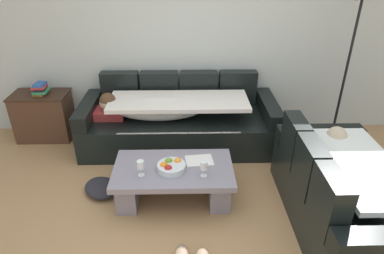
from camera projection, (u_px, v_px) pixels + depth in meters
ground_plane at (191, 234)px, 3.11m from camera, size 14.00×14.00×0.00m
back_wall at (188, 33)px, 4.37m from camera, size 9.00×0.10×2.70m
couch_along_wall at (176, 122)px, 4.39m from camera, size 2.46×0.92×0.88m
couch_near_window at (343, 194)px, 3.10m from camera, size 0.92×1.71×0.88m
coffee_table at (174, 179)px, 3.46m from camera, size 1.20×0.68×0.38m
fruit_bowl at (171, 167)px, 3.34m from camera, size 0.28×0.28×0.10m
wine_glass_near_left at (141, 165)px, 3.22m from camera, size 0.07×0.07×0.17m
wine_glass_near_right at (204, 166)px, 3.22m from camera, size 0.07×0.07×0.17m
open_magazine at (199, 160)px, 3.50m from camera, size 0.30×0.24×0.01m
side_cabinet at (44, 116)px, 4.55m from camera, size 0.72×0.44×0.64m
book_stack_on_cabinet at (40, 89)px, 4.37m from camera, size 0.19×0.23×0.14m
floor_lamp at (346, 60)px, 4.10m from camera, size 0.33×0.31×1.95m
crumpled_garment at (101, 188)px, 3.62m from camera, size 0.50×0.51×0.12m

